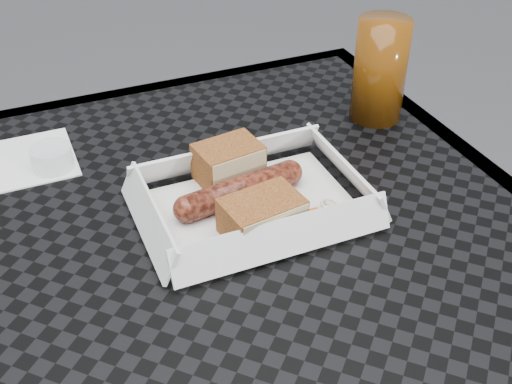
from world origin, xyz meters
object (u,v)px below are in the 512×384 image
at_px(food_tray, 253,207).
at_px(patio_table, 197,310).
at_px(bratwurst, 240,190).
at_px(drink_glass, 380,70).

bearing_deg(food_tray, patio_table, -149.38).
xyz_separation_m(patio_table, bratwurst, (0.08, 0.07, 0.09)).
xyz_separation_m(patio_table, drink_glass, (0.32, 0.18, 0.15)).
bearing_deg(bratwurst, food_tray, -56.47).
bearing_deg(food_tray, drink_glass, 28.28).
relative_size(food_tray, drink_glass, 1.59).
bearing_deg(drink_glass, bratwurst, -155.21).
xyz_separation_m(food_tray, bratwurst, (-0.01, 0.01, 0.02)).
relative_size(patio_table, drink_glass, 5.77).
height_order(patio_table, food_tray, food_tray).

